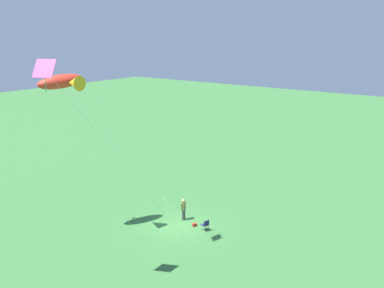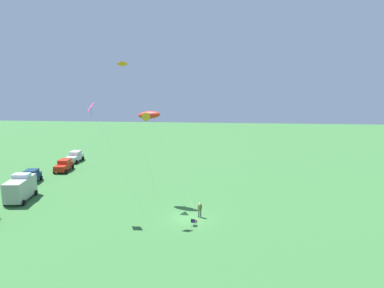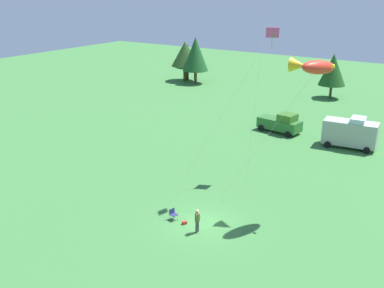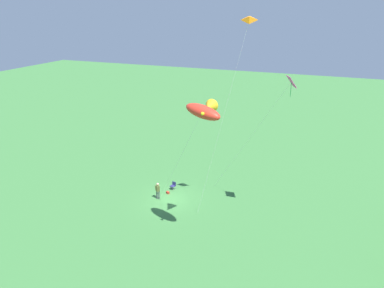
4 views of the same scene
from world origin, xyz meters
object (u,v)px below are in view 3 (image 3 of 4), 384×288
(folding_chair, at_px, (173,213))
(kite_diamond_rainbow, at_px, (270,38))
(backpack_on_grass, at_px, (184,223))
(kite_large_fish, at_px, (314,67))
(truck_green_flatbed, at_px, (281,123))
(person_kite_flyer, at_px, (197,219))
(van_motorhome_grey, at_px, (350,132))

(folding_chair, xyz_separation_m, kite_diamond_rainbow, (1.90, 11.13, 11.66))
(backpack_on_grass, bearing_deg, kite_large_fish, 44.35)
(backpack_on_grass, xyz_separation_m, truck_green_flatbed, (-2.70, 23.71, 0.99))
(kite_diamond_rainbow, bearing_deg, kite_large_fish, -42.46)
(folding_chair, relative_size, kite_large_fish, 0.07)
(person_kite_flyer, xyz_separation_m, truck_green_flatbed, (-4.07, 24.15, 0.08))
(truck_green_flatbed, distance_m, kite_large_fish, 22.07)
(kite_large_fish, distance_m, kite_diamond_rainbow, 7.57)
(folding_chair, height_order, backpack_on_grass, folding_chair)
(person_kite_flyer, height_order, van_motorhome_grey, van_motorhome_grey)
(person_kite_flyer, bearing_deg, van_motorhome_grey, 76.83)
(kite_diamond_rainbow, bearing_deg, truck_green_flatbed, 105.75)
(kite_large_fish, bearing_deg, kite_diamond_rainbow, 137.54)
(kite_large_fish, bearing_deg, person_kite_flyer, -126.86)
(truck_green_flatbed, relative_size, van_motorhome_grey, 0.94)
(backpack_on_grass, height_order, truck_green_flatbed, truck_green_flatbed)
(person_kite_flyer, distance_m, folding_chair, 2.58)
(kite_large_fish, bearing_deg, backpack_on_grass, -135.65)
(backpack_on_grass, xyz_separation_m, kite_diamond_rainbow, (0.81, 11.25, 12.03))
(backpack_on_grass, bearing_deg, van_motorhome_grey, 76.78)
(van_motorhome_grey, bearing_deg, kite_large_fish, -92.11)
(kite_diamond_rainbow, bearing_deg, backpack_on_grass, -94.13)
(truck_green_flatbed, height_order, kite_diamond_rainbow, kite_diamond_rainbow)
(person_kite_flyer, relative_size, kite_large_fish, 0.15)
(truck_green_flatbed, bearing_deg, folding_chair, -77.53)
(kite_diamond_rainbow, bearing_deg, van_motorhome_grey, 68.59)
(backpack_on_grass, bearing_deg, folding_chair, 173.51)
(van_motorhome_grey, bearing_deg, folding_chair, -111.26)
(van_motorhome_grey, bearing_deg, truck_green_flatbed, 168.83)
(backpack_on_grass, relative_size, van_motorhome_grey, 0.06)
(person_kite_flyer, relative_size, truck_green_flatbed, 0.33)
(truck_green_flatbed, bearing_deg, person_kite_flyer, -71.86)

